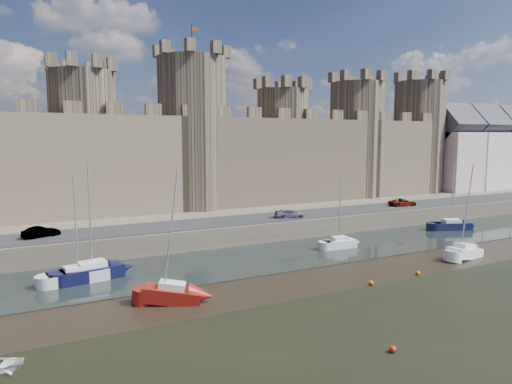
% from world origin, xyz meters
% --- Properties ---
extents(ground, '(160.00, 160.00, 0.00)m').
position_xyz_m(ground, '(0.00, 0.00, 0.00)').
color(ground, black).
rests_on(ground, ground).
extents(water_channel, '(160.00, 12.00, 0.08)m').
position_xyz_m(water_channel, '(0.00, 24.00, 0.04)').
color(water_channel, black).
rests_on(water_channel, ground).
extents(quay, '(160.00, 60.00, 2.50)m').
position_xyz_m(quay, '(0.00, 60.00, 1.25)').
color(quay, '#4C443A').
rests_on(quay, ground).
extents(road, '(160.00, 7.00, 0.10)m').
position_xyz_m(road, '(0.00, 34.00, 2.55)').
color(road, black).
rests_on(road, quay).
extents(castle, '(108.50, 11.00, 29.00)m').
position_xyz_m(castle, '(-0.64, 48.00, 11.67)').
color(castle, '#42382B').
rests_on(castle, quay).
extents(townhouses, '(35.50, 9.05, 18.13)m').
position_xyz_m(townhouses, '(71.50, 46.00, 10.59)').
color(townhouses, beige).
rests_on(townhouses, quay).
extents(car_0, '(3.55, 2.10, 1.13)m').
position_xyz_m(car_0, '(-20.12, 34.57, 3.07)').
color(car_0, gray).
rests_on(car_0, quay).
extents(car_1, '(4.06, 2.53, 1.26)m').
position_xyz_m(car_1, '(-20.45, 34.22, 3.13)').
color(car_1, gray).
rests_on(car_1, quay).
extents(car_2, '(4.46, 2.97, 1.20)m').
position_xyz_m(car_2, '(10.17, 32.45, 3.10)').
color(car_2, gray).
rests_on(car_2, quay).
extents(car_3, '(4.78, 2.85, 1.24)m').
position_xyz_m(car_3, '(31.92, 33.58, 3.12)').
color(car_3, gray).
rests_on(car_3, quay).
extents(sailboat_0, '(5.52, 2.74, 9.91)m').
position_xyz_m(sailboat_0, '(-17.81, 23.91, 0.78)').
color(sailboat_0, silver).
rests_on(sailboat_0, ground).
extents(sailboat_1, '(5.87, 3.13, 11.16)m').
position_xyz_m(sailboat_1, '(-16.52, 24.16, 0.86)').
color(sailboat_1, black).
rests_on(sailboat_1, ground).
extents(sailboat_2, '(4.26, 1.91, 8.98)m').
position_xyz_m(sailboat_2, '(11.86, 23.66, 0.75)').
color(sailboat_2, silver).
rests_on(sailboat_2, ground).
extents(sailboat_3, '(5.90, 3.85, 9.64)m').
position_xyz_m(sailboat_3, '(33.43, 25.38, 0.76)').
color(sailboat_3, black).
rests_on(sailboat_3, ground).
extents(sailboat_4, '(5.01, 3.58, 10.93)m').
position_xyz_m(sailboat_4, '(-11.53, 14.97, 0.79)').
color(sailboat_4, maroon).
rests_on(sailboat_4, ground).
extents(sailboat_5, '(5.12, 2.74, 10.48)m').
position_xyz_m(sailboat_5, '(21.67, 13.77, 0.75)').
color(sailboat_5, white).
rests_on(sailboat_5, ground).
extents(buoy_1, '(0.47, 0.47, 0.47)m').
position_xyz_m(buoy_1, '(5.84, 11.03, 0.23)').
color(buoy_1, '#E3480A').
rests_on(buoy_1, ground).
extents(buoy_3, '(0.45, 0.45, 0.45)m').
position_xyz_m(buoy_3, '(12.01, 11.35, 0.23)').
color(buoy_3, '#E15C0A').
rests_on(buoy_3, ground).
extents(buoy_4, '(0.44, 0.44, 0.44)m').
position_xyz_m(buoy_4, '(-1.79, 0.28, 0.22)').
color(buoy_4, red).
rests_on(buoy_4, ground).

